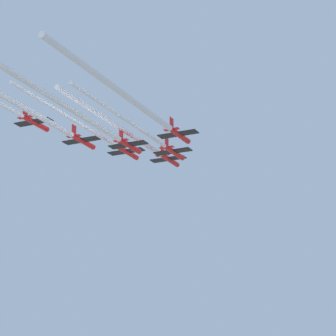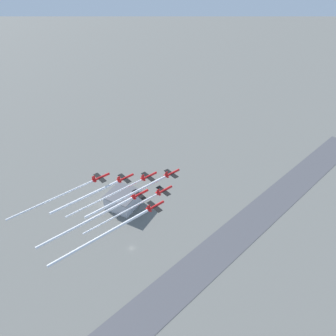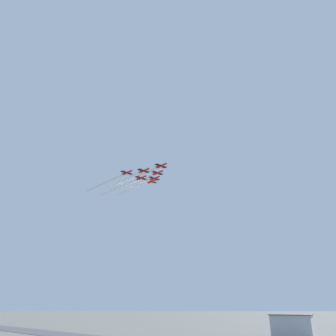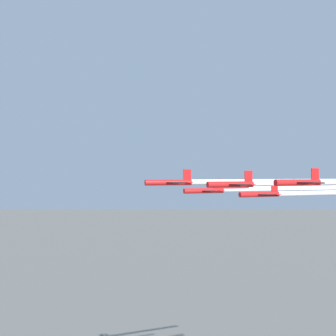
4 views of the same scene
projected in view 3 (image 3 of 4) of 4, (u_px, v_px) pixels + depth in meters
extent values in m
cube|color=#B7B7BC|center=(293.00, 326.00, 220.98)|extent=(25.58, 25.04, 13.88)
cube|color=#4C4C51|center=(291.00, 314.00, 223.74)|extent=(26.86, 26.29, 0.50)
cylinder|color=red|center=(161.00, 166.00, 214.57)|extent=(9.37, 4.56, 1.17)
cube|color=black|center=(161.00, 166.00, 215.00)|extent=(5.62, 9.27, 0.19)
cube|color=red|center=(157.00, 165.00, 217.80)|extent=(1.64, 0.75, 2.34)
cube|color=red|center=(157.00, 167.00, 217.23)|extent=(2.32, 3.60, 0.13)
cylinder|color=red|center=(158.00, 173.00, 225.32)|extent=(9.37, 4.56, 1.17)
cube|color=black|center=(157.00, 173.00, 225.75)|extent=(5.62, 9.27, 0.19)
cube|color=red|center=(154.00, 172.00, 228.55)|extent=(1.64, 0.75, 2.34)
cube|color=red|center=(154.00, 174.00, 227.98)|extent=(2.32, 3.60, 0.13)
cylinder|color=red|center=(144.00, 171.00, 216.95)|extent=(9.37, 4.56, 1.17)
cube|color=black|center=(143.00, 171.00, 217.38)|extent=(5.62, 9.27, 0.19)
cube|color=red|center=(140.00, 170.00, 220.18)|extent=(1.64, 0.75, 2.34)
cube|color=red|center=(140.00, 172.00, 219.61)|extent=(2.32, 3.60, 0.13)
cylinder|color=red|center=(155.00, 178.00, 236.36)|extent=(9.37, 4.56, 1.17)
cube|color=black|center=(154.00, 178.00, 236.79)|extent=(5.62, 9.27, 0.19)
cube|color=red|center=(151.00, 178.00, 239.58)|extent=(1.64, 0.75, 2.34)
cube|color=red|center=(151.00, 180.00, 239.02)|extent=(2.32, 3.60, 0.13)
cylinder|color=red|center=(141.00, 178.00, 227.57)|extent=(9.37, 4.56, 1.17)
cube|color=black|center=(141.00, 178.00, 228.00)|extent=(5.62, 9.27, 0.19)
cube|color=red|center=(138.00, 177.00, 230.80)|extent=(1.64, 0.75, 2.34)
cube|color=red|center=(138.00, 179.00, 230.23)|extent=(2.32, 3.60, 0.13)
cylinder|color=red|center=(127.00, 173.00, 220.12)|extent=(9.37, 4.56, 1.17)
cube|color=black|center=(127.00, 173.00, 220.55)|extent=(5.62, 9.27, 0.19)
cube|color=red|center=(124.00, 172.00, 223.35)|extent=(1.64, 0.75, 2.34)
cube|color=red|center=(124.00, 174.00, 222.78)|extent=(2.32, 3.60, 0.13)
cylinder|color=red|center=(152.00, 181.00, 247.99)|extent=(9.37, 4.56, 1.17)
cube|color=black|center=(151.00, 182.00, 248.42)|extent=(5.62, 9.27, 0.19)
cube|color=red|center=(149.00, 181.00, 251.22)|extent=(1.64, 0.75, 2.34)
cube|color=red|center=(149.00, 183.00, 250.65)|extent=(2.32, 3.60, 0.13)
cylinder|color=white|center=(136.00, 177.00, 233.30)|extent=(43.14, 17.59, 1.12)
cylinder|color=white|center=(135.00, 182.00, 242.64)|extent=(39.11, 15.74, 0.76)
cylinder|color=white|center=(122.00, 180.00, 233.72)|extent=(37.61, 15.15, 0.73)
cylinder|color=white|center=(136.00, 186.00, 251.68)|extent=(33.77, 14.04, 1.21)
cylinder|color=white|center=(118.00, 188.00, 246.98)|extent=(45.03, 18.35, 1.15)
cylinder|color=white|center=(104.00, 183.00, 239.62)|extent=(45.29, 18.49, 1.20)
cylinder|color=white|center=(132.00, 189.00, 265.37)|extent=(39.32, 15.91, 0.86)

